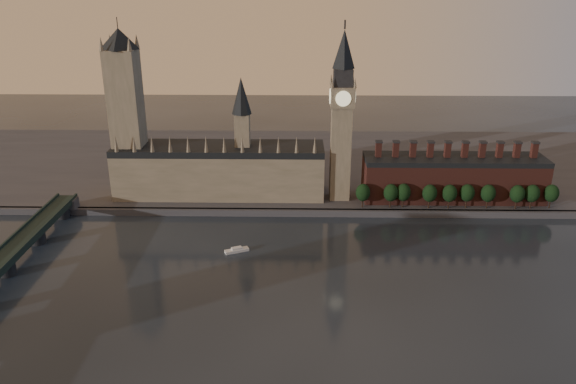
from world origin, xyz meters
name	(u,v)px	position (x,y,z in m)	size (l,w,h in m)	color
ground	(333,296)	(0.00, 0.00, 0.00)	(900.00, 900.00, 0.00)	black
north_bank	(319,166)	(0.00, 178.04, 2.00)	(900.00, 182.00, 4.00)	#424247
palace_of_westminster	(221,168)	(-64.41, 114.91, 21.63)	(130.00, 30.30, 74.00)	gray
victoria_tower	(126,108)	(-120.00, 115.00, 59.09)	(24.00, 24.00, 108.00)	gray
big_ben	(342,115)	(10.00, 110.00, 56.83)	(15.00, 15.00, 107.00)	gray
chimney_block	(453,177)	(80.00, 110.00, 17.82)	(110.00, 25.00, 37.00)	#552720
embankment_tree_0	(363,193)	(22.96, 94.21, 13.47)	(8.60, 8.60, 14.88)	black
embankment_tree_1	(391,193)	(39.55, 94.24, 13.47)	(8.60, 8.60, 14.88)	black
embankment_tree_2	(403,192)	(47.14, 95.01, 13.47)	(8.60, 8.60, 14.88)	black
embankment_tree_3	(430,193)	(62.49, 93.80, 13.47)	(8.60, 8.60, 14.88)	black
embankment_tree_4	(450,193)	(74.31, 93.89, 13.47)	(8.60, 8.60, 14.88)	black
embankment_tree_5	(467,193)	(84.94, 94.70, 13.47)	(8.60, 8.60, 14.88)	black
embankment_tree_6	(488,193)	(97.19, 94.26, 13.47)	(8.60, 8.60, 14.88)	black
embankment_tree_7	(517,194)	(114.25, 93.76, 13.47)	(8.60, 8.60, 14.88)	black
embankment_tree_8	(532,193)	(123.31, 94.52, 13.47)	(8.60, 8.60, 14.88)	black
embankment_tree_9	(551,193)	(134.82, 94.98, 13.47)	(8.60, 8.60, 14.88)	black
river_boat	(237,250)	(-47.46, 42.75, 0.95)	(12.84, 8.28, 2.49)	silver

